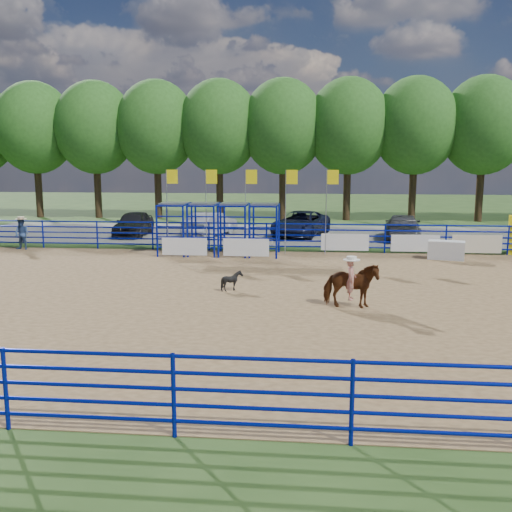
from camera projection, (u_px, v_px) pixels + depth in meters
The scene contains 14 objects.
ground at pixel (243, 298), 19.62m from camera, with size 120.00×120.00×0.00m, color #375522.
arena_dirt at pixel (243, 298), 19.62m from camera, with size 30.00×20.00×0.02m, color #96754B.
gravel_strip at pixel (275, 234), 36.30m from camera, with size 40.00×10.00×0.01m, color gray.
announcer_table at pixel (446, 250), 27.00m from camera, with size 1.65×0.77×0.88m, color silver.
horse_and_rider at pixel (351, 282), 18.10m from camera, with size 1.78×0.90×2.32m.
calf at pixel (232, 281), 20.55m from camera, with size 0.59×0.67×0.73m, color black.
spectator_cowboy at pixel (22, 233), 29.80m from camera, with size 0.91×0.77×1.71m.
car_a at pixel (134, 223), 35.41m from camera, with size 1.79×4.46×1.52m, color black.
car_b at pixel (210, 224), 35.22m from camera, with size 1.58×4.54×1.50m, color gray.
car_c at pixel (301, 223), 35.42m from camera, with size 2.51×5.45×1.51m, color #141934.
car_d at pixel (403, 227), 33.90m from camera, with size 2.04×5.02×1.46m, color #515153.
perimeter_fence at pixel (243, 277), 19.49m from camera, with size 30.10×20.10×1.50m.
chute_assembly at pixel (227, 230), 28.26m from camera, with size 19.32×2.41×4.20m.
treeline at pixel (283, 122), 43.86m from camera, with size 56.40×6.40×11.24m.
Camera 1 is at (2.28, -18.97, 4.72)m, focal length 40.00 mm.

